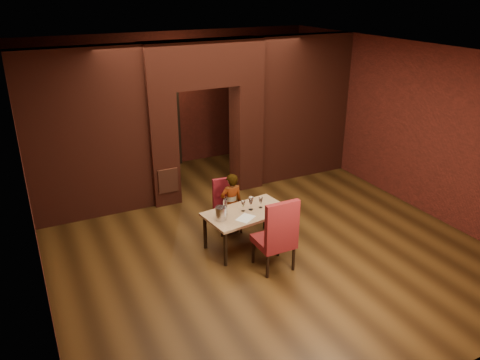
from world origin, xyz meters
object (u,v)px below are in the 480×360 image
object	(u,v)px
dining_table	(247,229)
wine_bucket	(221,213)
person_seated	(231,204)
potted_plant	(263,209)
wine_glass_c	(261,203)
wine_glass_b	(251,203)
chair_far	(228,206)
wine_glass_a	(243,206)
chair_near	(274,232)
water_bottle	(225,206)

from	to	relation	value
dining_table	wine_bucket	distance (m)	0.67
person_seated	potted_plant	distance (m)	0.88
wine_glass_c	wine_glass_b	bearing A→B (deg)	179.37
dining_table	wine_glass_c	xyz separation A→B (m)	(0.28, 0.03, 0.42)
wine_glass_c	wine_bucket	bearing A→B (deg)	-172.57
wine_glass_c	wine_bucket	size ratio (longest dim) A/B	0.84
dining_table	wine_glass_b	bearing A→B (deg)	10.34
dining_table	chair_far	bearing A→B (deg)	87.32
person_seated	wine_glass_c	size ratio (longest dim) A/B	6.09
person_seated	wine_bucket	world-z (taller)	person_seated
person_seated	wine_bucket	distance (m)	0.81
person_seated	wine_glass_a	bearing A→B (deg)	89.03
chair_far	chair_near	xyz separation A→B (m)	(0.14, -1.40, 0.13)
chair_far	wine_glass_c	world-z (taller)	chair_far
wine_glass_b	water_bottle	size ratio (longest dim) A/B	0.78
person_seated	wine_glass_c	distance (m)	0.63
dining_table	wine_bucket	size ratio (longest dim) A/B	6.25
chair_far	chair_near	distance (m)	1.41
dining_table	chair_far	xyz separation A→B (m)	(-0.05, 0.64, 0.15)
wine_glass_b	wine_bucket	distance (m)	0.61
wine_bucket	potted_plant	bearing A→B (deg)	33.85
chair_near	person_seated	size ratio (longest dim) A/B	1.08
chair_far	wine_glass_a	size ratio (longest dim) A/B	5.12
wine_glass_c	water_bottle	bearing A→B (deg)	177.14
wine_glass_a	water_bottle	world-z (taller)	water_bottle
dining_table	water_bottle	bearing A→B (deg)	163.23
chair_near	person_seated	world-z (taller)	chair_near
wine_glass_b	wine_glass_c	distance (m)	0.19
dining_table	wine_glass_c	bearing A→B (deg)	-1.69
wine_glass_a	water_bottle	distance (m)	0.32
chair_near	wine_glass_c	size ratio (longest dim) A/B	6.56
dining_table	person_seated	xyz separation A→B (m)	(-0.02, 0.55, 0.24)
chair_far	wine_glass_c	xyz separation A→B (m)	(0.33, -0.61, 0.27)
wine_glass_b	wine_glass_a	bearing A→B (deg)	176.28
water_bottle	chair_near	bearing A→B (deg)	-61.15
wine_glass_a	water_bottle	xyz separation A→B (m)	(-0.32, 0.02, 0.05)
chair_near	wine_glass_a	xyz separation A→B (m)	(-0.13, 0.80, 0.14)
chair_far	dining_table	bearing A→B (deg)	-80.23
wine_glass_c	wine_bucket	xyz separation A→B (m)	(-0.79, -0.10, 0.02)
wine_glass_c	potted_plant	distance (m)	1.03
dining_table	wine_bucket	world-z (taller)	wine_bucket
water_bottle	chair_far	bearing A→B (deg)	61.50
potted_plant	wine_bucket	bearing A→B (deg)	-146.15
dining_table	wine_glass_c	distance (m)	0.51
wine_glass_a	wine_glass_c	size ratio (longest dim) A/B	1.00
chair_near	water_bottle	distance (m)	0.96
wine_bucket	water_bottle	bearing A→B (deg)	44.65
wine_bucket	chair_far	bearing A→B (deg)	57.72
wine_glass_a	wine_glass_c	bearing A→B (deg)	-1.96
chair_near	wine_glass_c	world-z (taller)	chair_near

